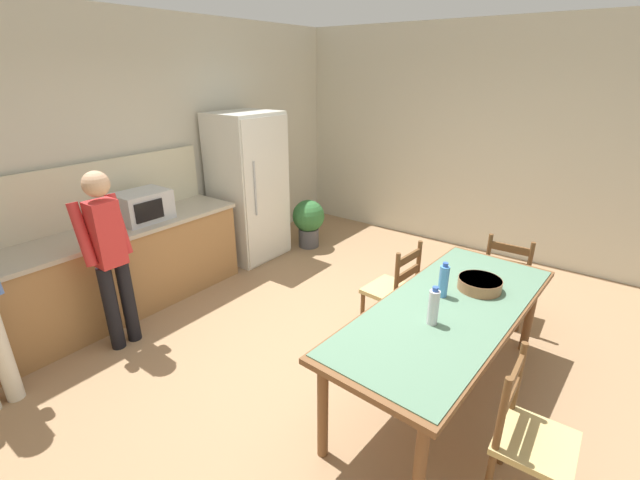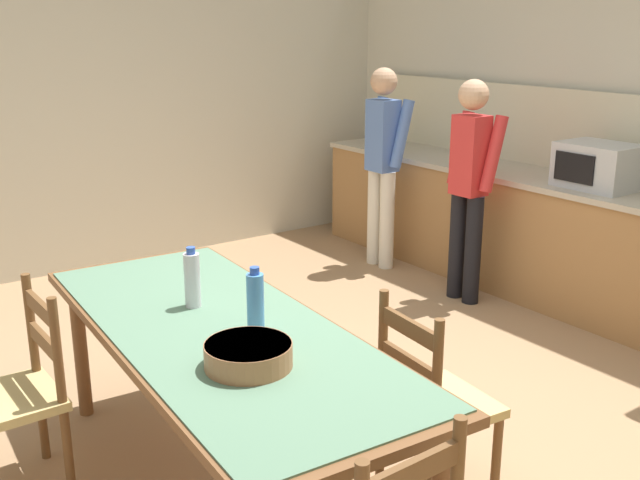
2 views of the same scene
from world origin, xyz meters
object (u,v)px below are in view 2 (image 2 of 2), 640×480
Objects in this scene: chair_side_near_left at (18,395)px; person_at_counter at (470,180)px; microwave at (598,166)px; bottle_off_centre at (255,302)px; dining_table at (221,344)px; chair_side_far_right at (432,403)px; serving_bowl at (248,353)px; person_at_sink at (383,157)px; bottle_near_centre at (192,279)px.

chair_side_near_left is 3.32m from person_at_counter.
bottle_off_centre is at bearing -80.00° from microwave.
bottle_off_centre reaches higher than dining_table.
chair_side_far_right is (0.53, 0.70, -0.25)m from dining_table.
serving_bowl is 3.01m from person_at_counter.
bottle_off_centre is 0.30× the size of chair_side_near_left.
person_at_sink reaches higher than bottle_off_centre.
bottle_off_centre reaches higher than chair_side_far_right.
microwave is 0.31× the size of person_at_counter.
serving_bowl is 1.17m from chair_side_near_left.
dining_table is 2.77m from person_at_counter.
bottle_off_centre is 3.28m from person_at_sink.
microwave is 0.31× the size of person_at_sink.
microwave reaches higher than dining_table.
microwave is at bearing 92.49° from bottle_near_centre.
bottle_near_centre is 0.17× the size of person_at_counter.
person_at_sink is at bearing -163.06° from microwave.
microwave is 3.12m from dining_table.
chair_side_far_right is at bearing 40.13° from bottle_near_centre.
chair_side_near_left is (-0.26, -0.71, -0.45)m from bottle_near_centre.
serving_bowl is (0.38, -0.09, 0.13)m from dining_table.
dining_table is at bearing 51.14° from chair_side_near_left.
chair_side_near_left is at bearing -170.66° from person_at_counter.
serving_bowl is at bearing 84.22° from chair_side_far_right.
bottle_near_centre is (-0.27, 0.02, 0.20)m from dining_table.
serving_bowl is 3.60m from person_at_sink.
dining_table is (0.41, -3.07, -0.35)m from microwave.
bottle_off_centre is at bearing 12.51° from bottle_near_centre.
bottle_off_centre is at bearing -154.14° from person_at_counter.
microwave is 0.55× the size of chair_side_near_left.
bottle_near_centre is at bearing 171.23° from serving_bowl.
person_at_counter is at bearing 118.84° from serving_bowl.
dining_table is 1.38× the size of person_at_sink.
chair_side_far_right is at bearing 54.93° from bottle_off_centre.
microwave is 0.85m from person_at_counter.
chair_side_near_left is at bearing 57.67° from chair_side_far_right.
chair_side_near_left is (-0.65, -0.80, -0.45)m from bottle_off_centre.
microwave reaches higher than bottle_off_centre.
microwave is at bearing -51.96° from person_at_counter.
dining_table is at bearing 57.78° from chair_side_far_right.
bottle_near_centre is at bearing 176.84° from dining_table.
dining_table is 2.47× the size of chair_side_far_right.
chair_side_near_left and chair_side_far_right have the same top height.
bottle_off_centre reaches higher than serving_bowl.
serving_bowl is (0.79, -3.16, -0.22)m from microwave.
chair_side_far_right reaches higher than dining_table.
bottle_near_centre is 0.67m from serving_bowl.
person_at_counter reaches higher than chair_side_near_left.
person_at_sink reaches higher than serving_bowl.
person_at_counter is at bearing -91.18° from person_at_sink.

